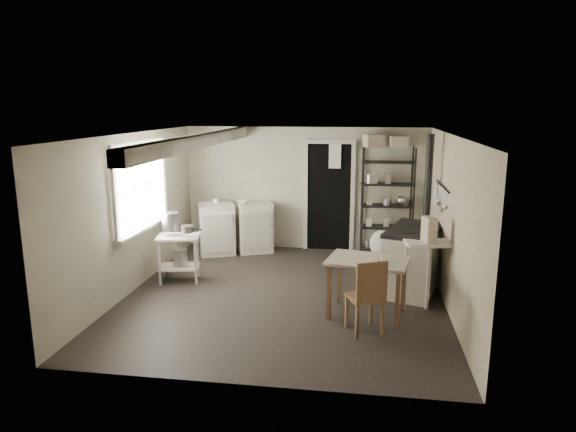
# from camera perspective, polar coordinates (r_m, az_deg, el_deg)

# --- Properties ---
(floor) EXTENTS (5.00, 5.00, 0.00)m
(floor) POSITION_cam_1_polar(r_m,az_deg,el_deg) (7.54, -0.34, -8.68)
(floor) COLOR black
(floor) RESTS_ON ground
(ceiling) EXTENTS (5.00, 5.00, 0.00)m
(ceiling) POSITION_cam_1_polar(r_m,az_deg,el_deg) (7.05, -0.36, 9.05)
(ceiling) COLOR beige
(ceiling) RESTS_ON wall_back
(wall_back) EXTENTS (4.50, 0.02, 2.30)m
(wall_back) POSITION_cam_1_polar(r_m,az_deg,el_deg) (9.65, 1.91, 3.03)
(wall_back) COLOR #B9B49E
(wall_back) RESTS_ON ground
(wall_front) EXTENTS (4.50, 0.02, 2.30)m
(wall_front) POSITION_cam_1_polar(r_m,az_deg,el_deg) (4.84, -4.88, -6.37)
(wall_front) COLOR #B9B49E
(wall_front) RESTS_ON ground
(wall_left) EXTENTS (0.02, 5.00, 2.30)m
(wall_left) POSITION_cam_1_polar(r_m,az_deg,el_deg) (7.87, -16.77, 0.41)
(wall_left) COLOR #B9B49E
(wall_left) RESTS_ON ground
(wall_right) EXTENTS (0.02, 5.00, 2.30)m
(wall_right) POSITION_cam_1_polar(r_m,az_deg,el_deg) (7.23, 17.58, -0.66)
(wall_right) COLOR #B9B49E
(wall_right) RESTS_ON ground
(window) EXTENTS (0.12, 1.76, 1.28)m
(window) POSITION_cam_1_polar(r_m,az_deg,el_deg) (7.97, -16.13, 3.15)
(window) COLOR beige
(window) RESTS_ON wall_left
(doorway) EXTENTS (0.96, 0.10, 2.08)m
(doorway) POSITION_cam_1_polar(r_m,az_deg,el_deg) (9.60, 4.56, 2.04)
(doorway) COLOR beige
(doorway) RESTS_ON ground
(ceiling_beam) EXTENTS (0.18, 5.00, 0.18)m
(ceiling_beam) POSITION_cam_1_polar(r_m,az_deg,el_deg) (7.34, -9.76, 8.22)
(ceiling_beam) COLOR beige
(ceiling_beam) RESTS_ON ceiling
(wallpaper_panel) EXTENTS (0.01, 5.00, 2.30)m
(wallpaper_panel) POSITION_cam_1_polar(r_m,az_deg,el_deg) (7.22, 17.50, -0.66)
(wallpaper_panel) COLOR #C1B79C
(wallpaper_panel) RESTS_ON wall_right
(utensil_rail) EXTENTS (0.06, 1.20, 0.44)m
(utensil_rail) POSITION_cam_1_polar(r_m,az_deg,el_deg) (7.73, 16.65, 3.23)
(utensil_rail) COLOR #B7B8BA
(utensil_rail) RESTS_ON wall_right
(prep_table) EXTENTS (0.72, 0.58, 0.72)m
(prep_table) POSITION_cam_1_polar(r_m,az_deg,el_deg) (8.15, -12.02, -4.38)
(prep_table) COLOR beige
(prep_table) RESTS_ON ground
(stockpot) EXTENTS (0.31, 0.31, 0.28)m
(stockpot) POSITION_cam_1_polar(r_m,az_deg,el_deg) (8.08, -12.94, -0.60)
(stockpot) COLOR #B7B8BA
(stockpot) RESTS_ON prep_table
(saucepan) EXTENTS (0.25, 0.25, 0.11)m
(saucepan) POSITION_cam_1_polar(r_m,az_deg,el_deg) (7.93, -11.14, -1.43)
(saucepan) COLOR #B7B8BA
(saucepan) RESTS_ON prep_table
(bucket) EXTENTS (0.23, 0.23, 0.25)m
(bucket) POSITION_cam_1_polar(r_m,az_deg,el_deg) (8.15, -11.90, -4.47)
(bucket) COLOR #B7B8BA
(bucket) RESTS_ON prep_table
(base_cabinets) EXTENTS (1.53, 1.08, 0.92)m
(base_cabinets) POSITION_cam_1_polar(r_m,az_deg,el_deg) (9.57, -5.84, -1.32)
(base_cabinets) COLOR beige
(base_cabinets) RESTS_ON ground
(mixing_bowl) EXTENTS (0.30, 0.30, 0.07)m
(mixing_bowl) POSITION_cam_1_polar(r_m,az_deg,el_deg) (9.44, -5.13, 1.59)
(mixing_bowl) COLOR white
(mixing_bowl) RESTS_ON base_cabinets
(counter_cup) EXTENTS (0.15, 0.15, 0.09)m
(counter_cup) POSITION_cam_1_polar(r_m,az_deg,el_deg) (9.47, -8.01, 1.61)
(counter_cup) COLOR white
(counter_cup) RESTS_ON base_cabinets
(shelf_rack) EXTENTS (0.95, 0.42, 1.96)m
(shelf_rack) POSITION_cam_1_polar(r_m,az_deg,el_deg) (9.44, 10.94, 1.37)
(shelf_rack) COLOR black
(shelf_rack) RESTS_ON ground
(shelf_jar) EXTENTS (0.12, 0.12, 0.20)m
(shelf_jar) POSITION_cam_1_polar(r_m,az_deg,el_deg) (9.35, 9.56, 3.94)
(shelf_jar) COLOR white
(shelf_jar) RESTS_ON shelf_rack
(storage_box_a) EXTENTS (0.40, 0.38, 0.22)m
(storage_box_a) POSITION_cam_1_polar(r_m,az_deg,el_deg) (9.31, 9.48, 7.87)
(storage_box_a) COLOR beige
(storage_box_a) RESTS_ON shelf_rack
(storage_box_b) EXTENTS (0.33, 0.31, 0.19)m
(storage_box_b) POSITION_cam_1_polar(r_m,az_deg,el_deg) (9.27, 12.15, 7.62)
(storage_box_b) COLOR beige
(storage_box_b) RESTS_ON shelf_rack
(stove) EXTENTS (1.01, 1.35, 0.94)m
(stove) POSITION_cam_1_polar(r_m,az_deg,el_deg) (7.77, 13.69, -4.97)
(stove) COLOR beige
(stove) RESTS_ON ground
(stovepipe) EXTENTS (0.14, 0.14, 1.50)m
(stovepipe) POSITION_cam_1_polar(r_m,az_deg,el_deg) (8.01, 15.33, 3.89)
(stovepipe) COLOR black
(stovepipe) RESTS_ON stove
(side_ledge) EXTENTS (0.66, 0.43, 0.94)m
(side_ledge) POSITION_cam_1_polar(r_m,az_deg,el_deg) (7.12, 15.14, -6.73)
(side_ledge) COLOR beige
(side_ledge) RESTS_ON ground
(oats_box) EXTENTS (0.19, 0.25, 0.33)m
(oats_box) POSITION_cam_1_polar(r_m,az_deg,el_deg) (6.95, 15.36, -2.21)
(oats_box) COLOR beige
(oats_box) RESTS_ON side_ledge
(work_table) EXTENTS (1.12, 0.89, 0.76)m
(work_table) POSITION_cam_1_polar(r_m,az_deg,el_deg) (6.77, 8.77, -7.86)
(work_table) COLOR beige
(work_table) RESTS_ON ground
(table_cup) EXTENTS (0.12, 0.12, 0.09)m
(table_cup) POSITION_cam_1_polar(r_m,az_deg,el_deg) (6.55, 10.54, -4.72)
(table_cup) COLOR white
(table_cup) RESTS_ON work_table
(chair) EXTENTS (0.51, 0.52, 0.93)m
(chair) POSITION_cam_1_polar(r_m,az_deg,el_deg) (6.28, 8.55, -8.48)
(chair) COLOR brown
(chair) RESTS_ON ground
(flour_sack) EXTENTS (0.50, 0.45, 0.50)m
(flour_sack) POSITION_cam_1_polar(r_m,az_deg,el_deg) (9.40, 10.31, -3.10)
(flour_sack) COLOR white
(flour_sack) RESTS_ON ground
(floor_crock) EXTENTS (0.15, 0.15, 0.16)m
(floor_crock) POSITION_cam_1_polar(r_m,az_deg,el_deg) (7.43, 13.30, -8.72)
(floor_crock) COLOR white
(floor_crock) RESTS_ON ground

